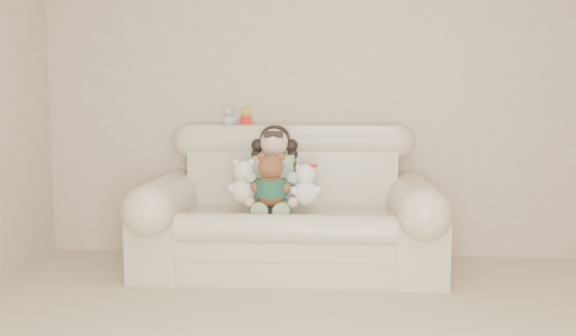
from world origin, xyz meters
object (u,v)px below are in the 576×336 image
at_px(brown_teddy, 271,174).
at_px(white_cat, 306,180).
at_px(seated_child, 274,167).
at_px(cream_teddy, 244,177).
at_px(sofa, 289,200).

xyz_separation_m(brown_teddy, white_cat, (0.23, 0.04, -0.04)).
bearing_deg(white_cat, seated_child, 158.32).
relative_size(brown_teddy, cream_teddy, 1.16).
distance_m(seated_child, white_cat, 0.31).
xyz_separation_m(sofa, white_cat, (0.12, -0.12, 0.16)).
xyz_separation_m(seated_child, brown_teddy, (-0.00, -0.24, -0.02)).
bearing_deg(cream_teddy, seated_child, 37.62).
relative_size(seated_child, brown_teddy, 1.48).
bearing_deg(white_cat, cream_teddy, -164.72).
bearing_deg(cream_teddy, white_cat, -7.30).
height_order(sofa, brown_teddy, sofa).
xyz_separation_m(seated_child, cream_teddy, (-0.20, -0.17, -0.05)).
height_order(sofa, cream_teddy, sofa).
distance_m(seated_child, cream_teddy, 0.26).
bearing_deg(white_cat, sofa, 154.60).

